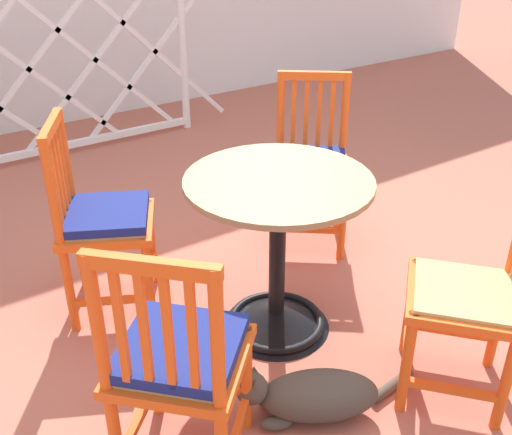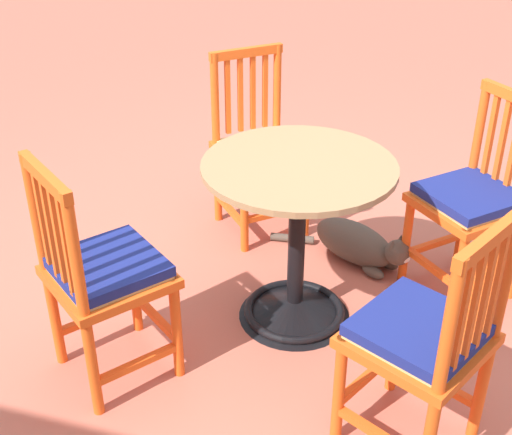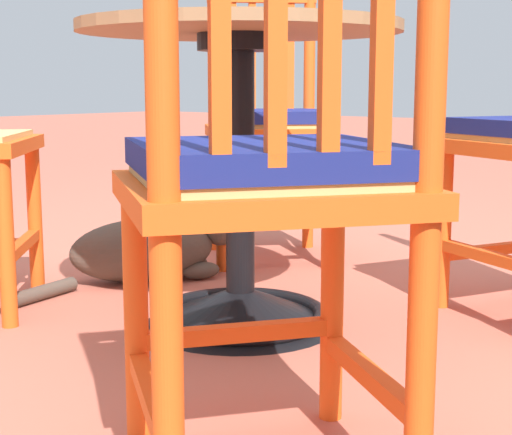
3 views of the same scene
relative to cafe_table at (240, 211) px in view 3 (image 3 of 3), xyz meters
The scene contains 5 objects.
ground_plane 0.29m from the cafe_table, 28.96° to the right, with size 24.00×24.00×0.00m, color #BC604C.
cafe_table is the anchor object (origin of this frame).
orange_chair_near_fence 0.81m from the cafe_table, 148.08° to the right, with size 0.57×0.57×0.91m.
orange_chair_by_planter 0.81m from the cafe_table, 41.52° to the left, with size 0.56×0.56×0.91m.
tabby_cat 0.57m from the cafe_table, 112.34° to the right, with size 0.72×0.39×0.23m.
Camera 3 is at (1.45, 1.22, 0.58)m, focal length 56.09 mm.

